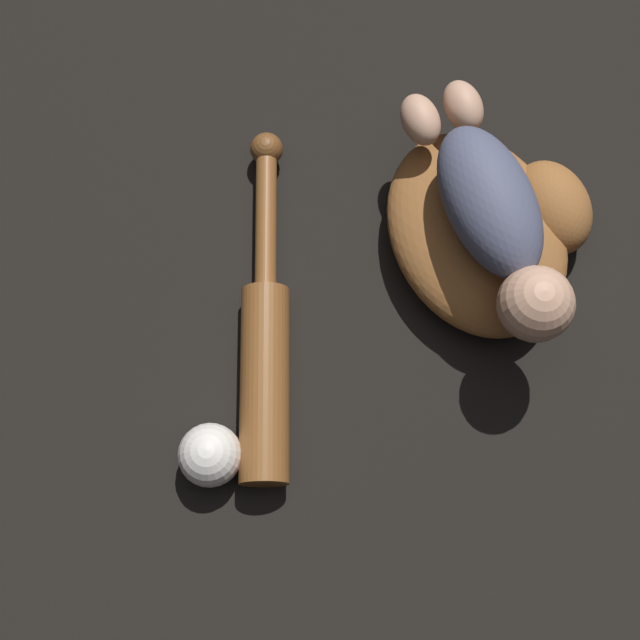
{
  "coord_description": "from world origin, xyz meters",
  "views": [
    {
      "loc": [
        0.33,
        -0.37,
        1.12
      ],
      "look_at": [
        0.05,
        -0.18,
        0.07
      ],
      "focal_mm": 50.0,
      "sensor_mm": 36.0,
      "label": 1
    }
  ],
  "objects_px": {
    "baseball_bat": "(265,342)",
    "baseball": "(210,455)",
    "baseball_glove": "(489,228)",
    "baby_figure": "(495,215)"
  },
  "relations": [
    {
      "from": "baby_figure",
      "to": "baseball_bat",
      "type": "distance_m",
      "value": 0.32
    },
    {
      "from": "baby_figure",
      "to": "baseball",
      "type": "relative_size",
      "value": 4.67
    },
    {
      "from": "baseball_bat",
      "to": "baseball_glove",
      "type": "bearing_deg",
      "value": 83.64
    },
    {
      "from": "baseball_glove",
      "to": "baseball",
      "type": "height_order",
      "value": "baseball_glove"
    },
    {
      "from": "baseball_bat",
      "to": "baseball",
      "type": "xyz_separation_m",
      "value": [
        0.09,
        -0.13,
        0.01
      ]
    },
    {
      "from": "baseball_bat",
      "to": "baseball",
      "type": "relative_size",
      "value": 5.36
    },
    {
      "from": "baby_figure",
      "to": "baseball_glove",
      "type": "bearing_deg",
      "value": 120.57
    },
    {
      "from": "baseball_glove",
      "to": "baseball_bat",
      "type": "xyz_separation_m",
      "value": [
        -0.04,
        -0.32,
        -0.02
      ]
    },
    {
      "from": "baseball_bat",
      "to": "baseball",
      "type": "height_order",
      "value": "baseball"
    },
    {
      "from": "baseball_glove",
      "to": "baseball",
      "type": "xyz_separation_m",
      "value": [
        0.05,
        -0.46,
        -0.01
      ]
    }
  ]
}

